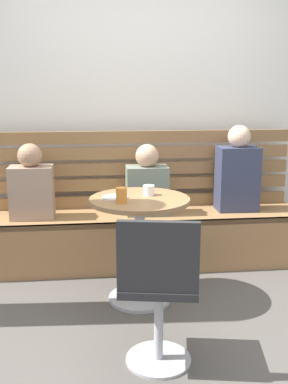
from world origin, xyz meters
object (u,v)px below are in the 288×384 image
person_adult (238,173)px  plate_small (115,197)px  white_chair (159,287)px  cup_tumbler_orange (121,195)px  cup_ceramic_white (149,190)px  booth_bench (142,239)px  person_child_left (31,186)px  cafe_table (140,229)px  person_child_middle (147,184)px

person_adult → plate_small: 1.28m
plate_small → white_chair: bearing=-77.8°
cup_tumbler_orange → cup_ceramic_white: (0.20, 0.19, -0.02)m
booth_bench → plate_small: plate_small is taller
booth_bench → person_child_left: person_child_left is taller
cafe_table → plate_small: bearing=176.0°
person_adult → cup_tumbler_orange: bearing=-141.4°
person_adult → person_child_left: person_adult is taller
person_child_left → person_child_middle: person_child_left is taller
person_adult → cafe_table: bearing=-142.0°
cup_ceramic_white → plate_small: size_ratio=0.47×
person_child_left → cup_tumbler_orange: size_ratio=6.00×
cafe_table → white_chair: bearing=-89.0°
plate_small → person_adult: bearing=33.1°
person_adult → person_child_left: 1.70m
cup_tumbler_orange → plate_small: (-0.03, 0.13, -0.04)m
person_child_left → cup_tumbler_orange: (0.67, -0.77, 0.09)m
person_child_left → person_child_middle: 0.93m
person_child_left → person_child_middle: size_ratio=1.04×
person_child_left → white_chair: bearing=-61.0°
person_adult → cup_ceramic_white: 1.05m
white_chair → cafe_table: bearing=91.0°
white_chair → person_adult: 1.79m
person_adult → white_chair: bearing=-120.4°
cup_ceramic_white → plate_small: bearing=-165.4°
person_child_middle → cup_ceramic_white: (-0.06, -0.60, 0.08)m
cafe_table → booth_bench: bearing=82.3°
cafe_table → plate_small: 0.28m
person_adult → cup_ceramic_white: size_ratio=9.03×
booth_bench → white_chair: 1.50m
person_child_middle → white_chair: bearing=-94.5°
cup_ceramic_white → person_adult: bearing=37.3°
plate_small → cafe_table: bearing=-4.0°
person_adult → cup_ceramic_white: (-0.83, -0.64, 0.01)m
cafe_table → cup_tumbler_orange: 0.32m
booth_bench → cafe_table: cafe_table is taller
cup_ceramic_white → booth_bench: bearing=88.2°
booth_bench → person_child_middle: 0.47m
person_adult → cup_tumbler_orange: size_ratio=7.22×
booth_bench → white_chair: (-0.08, -1.48, 0.24)m
person_child_left → cup_ceramic_white: bearing=-33.7°
cafe_table → white_chair: white_chair is taller
booth_bench → cup_ceramic_white: 0.81m
person_child_middle → cup_ceramic_white: size_ratio=7.24×
person_child_middle → cup_tumbler_orange: (-0.26, -0.79, 0.10)m
person_adult → cup_tumbler_orange: (-1.03, -0.83, 0.03)m
cafe_table → person_adult: person_adult is taller
cafe_table → plate_small: (-0.16, 0.01, 0.23)m
cup_ceramic_white → plate_small: 0.24m
cup_tumbler_orange → cup_ceramic_white: 0.28m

